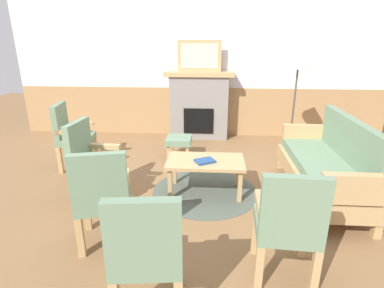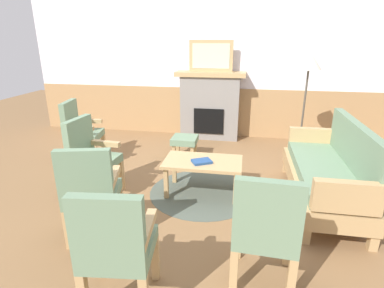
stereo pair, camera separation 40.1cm
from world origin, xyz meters
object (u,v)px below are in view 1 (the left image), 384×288
(armchair_by_window_left, at_px, (71,133))
(armchair_corner_left, at_px, (102,194))
(framed_picture, at_px, (199,56))
(footstool, at_px, (179,142))
(armchair_front_center, at_px, (288,221))
(coffee_table, at_px, (205,164))
(couch, at_px, (326,166))
(armchair_near_fireplace, at_px, (90,158))
(book_on_table, at_px, (205,161))
(armchair_front_left, at_px, (147,248))
(floor_lamp_by_couch, at_px, (298,67))
(fireplace, at_px, (199,105))

(armchair_by_window_left, distance_m, armchair_corner_left, 2.10)
(framed_picture, distance_m, footstool, 1.73)
(armchair_front_center, relative_size, armchair_corner_left, 1.00)
(coffee_table, distance_m, armchair_corner_left, 1.44)
(couch, bearing_deg, armchair_corner_left, -154.76)
(armchair_front_center, xyz_separation_m, armchair_corner_left, (-1.59, 0.33, 0.00))
(armchair_by_window_left, bearing_deg, armchair_near_fireplace, -54.80)
(armchair_near_fireplace, xyz_separation_m, armchair_by_window_left, (-0.67, 0.95, 0.00))
(couch, distance_m, book_on_table, 1.48)
(armchair_near_fireplace, height_order, armchair_front_left, same)
(coffee_table, height_order, book_on_table, book_on_table)
(armchair_corner_left, distance_m, floor_lamp_by_couch, 3.52)
(armchair_front_center, height_order, armchair_corner_left, same)
(couch, xyz_separation_m, floor_lamp_by_couch, (-0.09, 1.40, 1.05))
(floor_lamp_by_couch, bearing_deg, fireplace, 151.04)
(book_on_table, relative_size, armchair_near_fireplace, 0.23)
(fireplace, bearing_deg, armchair_near_fireplace, -114.44)
(book_on_table, relative_size, armchair_front_left, 0.23)
(framed_picture, relative_size, armchair_front_center, 0.82)
(fireplace, height_order, armchair_near_fireplace, fireplace)
(book_on_table, distance_m, armchair_near_fireplace, 1.36)
(armchair_near_fireplace, height_order, armchair_corner_left, same)
(armchair_by_window_left, distance_m, armchair_front_left, 3.00)
(coffee_table, distance_m, armchair_by_window_left, 2.13)
(book_on_table, height_order, floor_lamp_by_couch, floor_lamp_by_couch)
(coffee_table, xyz_separation_m, floor_lamp_by_couch, (1.38, 1.41, 1.06))
(floor_lamp_by_couch, bearing_deg, framed_picture, 151.04)
(armchair_by_window_left, height_order, armchair_front_center, same)
(book_on_table, xyz_separation_m, armchair_corner_left, (-0.90, -1.04, 0.08))
(framed_picture, bearing_deg, floor_lamp_by_couch, -28.96)
(framed_picture, distance_m, book_on_table, 2.59)
(couch, distance_m, armchair_by_window_left, 3.55)
(coffee_table, height_order, armchair_front_center, armchair_front_center)
(framed_picture, relative_size, armchair_near_fireplace, 0.82)
(framed_picture, bearing_deg, armchair_near_fireplace, -114.44)
(fireplace, distance_m, armchair_corner_left, 3.46)
(armchair_near_fireplace, height_order, armchair_front_center, same)
(fireplace, relative_size, couch, 0.72)
(fireplace, height_order, armchair_by_window_left, fireplace)
(coffee_table, height_order, footstool, coffee_table)
(armchair_front_left, distance_m, floor_lamp_by_couch, 3.78)
(fireplace, xyz_separation_m, couch, (1.66, -2.26, -0.26))
(fireplace, bearing_deg, coffee_table, -85.32)
(armchair_by_window_left, bearing_deg, armchair_front_center, -38.05)
(coffee_table, distance_m, book_on_table, 0.10)
(armchair_near_fireplace, bearing_deg, armchair_front_left, -57.23)
(armchair_front_center, height_order, floor_lamp_by_couch, floor_lamp_by_couch)
(armchair_by_window_left, relative_size, floor_lamp_by_couch, 0.58)
(framed_picture, xyz_separation_m, coffee_table, (0.19, -2.27, -1.17))
(fireplace, height_order, framed_picture, framed_picture)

